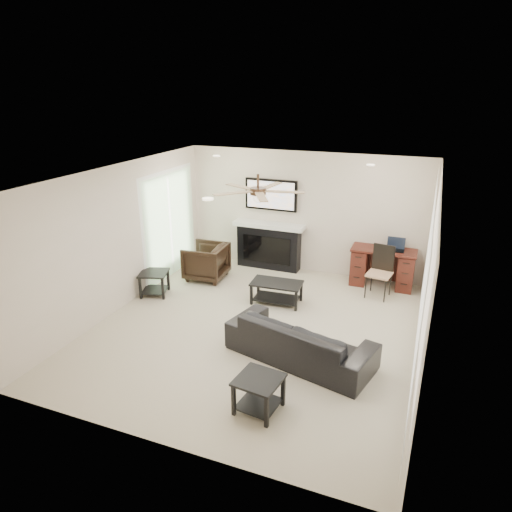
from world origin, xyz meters
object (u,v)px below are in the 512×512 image
at_px(sofa, 300,340).
at_px(coffee_table, 276,293).
at_px(armchair, 206,262).
at_px(fireplace_unit, 269,225).
at_px(desk, 382,267).

relative_size(sofa, coffee_table, 2.35).
distance_m(armchair, fireplace_unit, 1.53).
relative_size(coffee_table, fireplace_unit, 0.47).
bearing_deg(sofa, coffee_table, -46.32).
bearing_deg(fireplace_unit, sofa, -62.86).
xyz_separation_m(sofa, fireplace_unit, (-1.62, 3.16, 0.65)).
bearing_deg(desk, coffee_table, -138.49).
relative_size(coffee_table, desk, 0.74).
bearing_deg(coffee_table, fireplace_unit, 111.24).
bearing_deg(coffee_table, desk, 37.99).
distance_m(sofa, fireplace_unit, 3.61).
xyz_separation_m(sofa, desk, (0.77, 3.08, 0.07)).
bearing_deg(desk, fireplace_unit, 178.19).
xyz_separation_m(armchair, coffee_table, (1.70, -0.55, -0.16)).
distance_m(sofa, coffee_table, 1.84).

